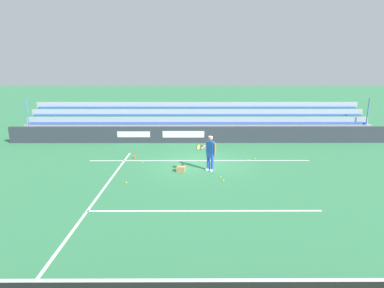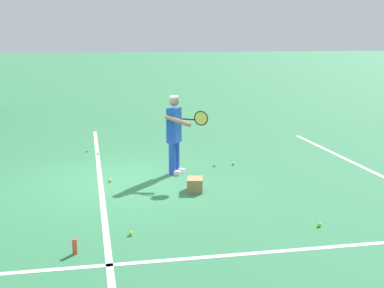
% 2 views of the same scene
% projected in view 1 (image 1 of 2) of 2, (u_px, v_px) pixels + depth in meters
% --- Properties ---
extents(ground_plane, '(160.00, 160.00, 0.00)m').
position_uv_depth(ground_plane, '(200.00, 163.00, 15.81)').
color(ground_plane, '#337A4C').
extents(court_baseline_white, '(12.00, 0.10, 0.01)m').
position_uv_depth(court_baseline_white, '(200.00, 161.00, 16.30)').
color(court_baseline_white, white).
rests_on(court_baseline_white, ground).
extents(court_sideline_white, '(0.10, 12.00, 0.01)m').
position_uv_depth(court_sideline_white, '(100.00, 194.00, 11.92)').
color(court_sideline_white, white).
rests_on(court_sideline_white, ground).
extents(court_service_line_white, '(8.22, 0.10, 0.01)m').
position_uv_depth(court_service_line_white, '(205.00, 211.00, 10.47)').
color(court_service_line_white, white).
rests_on(court_service_line_white, ground).
extents(back_wall_sponsor_board, '(25.44, 0.25, 1.10)m').
position_uv_depth(back_wall_sponsor_board, '(198.00, 135.00, 20.23)').
color(back_wall_sponsor_board, '#2D333D').
rests_on(back_wall_sponsor_board, ground).
extents(bleacher_stand, '(24.17, 2.40, 2.95)m').
position_uv_depth(bleacher_stand, '(197.00, 127.00, 21.97)').
color(bleacher_stand, '#9EA3A8').
rests_on(bleacher_stand, ground).
extents(tennis_player, '(0.94, 0.85, 1.71)m').
position_uv_depth(tennis_player, '(210.00, 153.00, 14.48)').
color(tennis_player, blue).
rests_on(tennis_player, ground).
extents(ball_box_cardboard, '(0.45, 0.37, 0.26)m').
position_uv_depth(ball_box_cardboard, '(181.00, 169.00, 14.52)').
color(ball_box_cardboard, '#A87F51').
rests_on(ball_box_cardboard, ground).
extents(tennis_ball_on_baseline, '(0.07, 0.07, 0.07)m').
position_uv_depth(tennis_ball_on_baseline, '(142.00, 162.00, 15.92)').
color(tennis_ball_on_baseline, '#CCE533').
rests_on(tennis_ball_on_baseline, ground).
extents(tennis_ball_toward_net, '(0.07, 0.07, 0.07)m').
position_uv_depth(tennis_ball_toward_net, '(200.00, 161.00, 16.10)').
color(tennis_ball_toward_net, '#CCE533').
rests_on(tennis_ball_toward_net, ground).
extents(tennis_ball_far_right, '(0.07, 0.07, 0.07)m').
position_uv_depth(tennis_ball_far_right, '(221.00, 177.00, 13.72)').
color(tennis_ball_far_right, '#CCE533').
rests_on(tennis_ball_far_right, ground).
extents(tennis_ball_stray_back, '(0.07, 0.07, 0.07)m').
position_uv_depth(tennis_ball_stray_back, '(223.00, 180.00, 13.27)').
color(tennis_ball_stray_back, '#CCE533').
rests_on(tennis_ball_stray_back, ground).
extents(tennis_ball_far_left, '(0.07, 0.07, 0.07)m').
position_uv_depth(tennis_ball_far_left, '(248.00, 160.00, 16.29)').
color(tennis_ball_far_left, '#CCE533').
rests_on(tennis_ball_far_left, ground).
extents(tennis_ball_by_box, '(0.07, 0.07, 0.07)m').
position_uv_depth(tennis_ball_by_box, '(255.00, 159.00, 16.54)').
color(tennis_ball_by_box, '#CCE533').
rests_on(tennis_ball_by_box, ground).
extents(tennis_ball_near_player, '(0.07, 0.07, 0.07)m').
position_uv_depth(tennis_ball_near_player, '(126.00, 183.00, 13.02)').
color(tennis_ball_near_player, '#CCE533').
rests_on(tennis_ball_near_player, ground).
extents(water_bottle, '(0.07, 0.07, 0.22)m').
position_uv_depth(water_bottle, '(134.00, 156.00, 16.70)').
color(water_bottle, '#EA4C33').
rests_on(water_bottle, ground).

